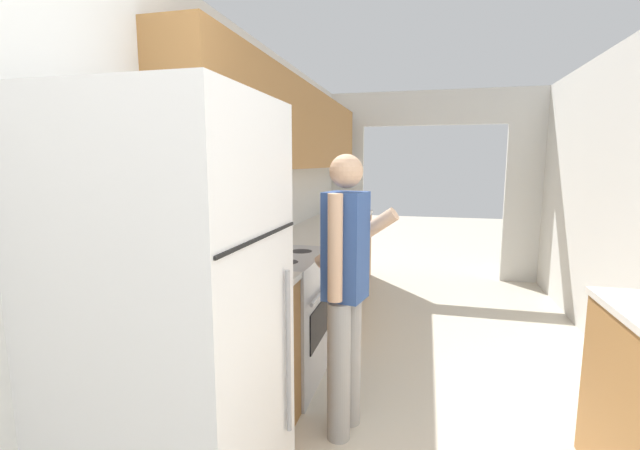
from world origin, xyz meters
name	(u,v)px	position (x,y,z in m)	size (l,w,h in m)	color
wall_left	(264,167)	(-1.32, 2.50, 1.52)	(0.38, 7.65, 2.50)	silver
wall_far_with_doorway	(432,170)	(0.00, 5.28, 1.46)	(3.16, 0.06, 2.50)	silver
counter_left	(320,273)	(-1.08, 3.36, 0.46)	(0.62, 4.03, 0.91)	#9E6B38
refrigerator	(174,333)	(-1.01, 0.71, 0.90)	(0.77, 0.74, 1.80)	white
range_oven	(278,317)	(-1.07, 2.08, 0.46)	(0.66, 0.80, 1.05)	#B7B7BC
person	(345,289)	(-0.49, 1.59, 0.86)	(0.52, 0.42, 1.61)	#9E9E9E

